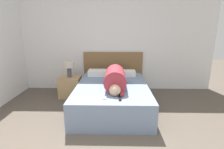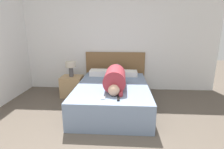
% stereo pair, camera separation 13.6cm
% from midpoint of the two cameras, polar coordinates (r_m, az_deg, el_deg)
% --- Properties ---
extents(wall_back, '(5.51, 0.06, 2.60)m').
position_cam_midpoint_polar(wall_back, '(4.57, -0.26, 11.20)').
color(wall_back, white).
rests_on(wall_back, ground_plane).
extents(bed, '(1.41, 1.97, 0.49)m').
position_cam_midpoint_polar(bed, '(3.60, 1.24, -7.05)').
color(bed, '#7589A8').
rests_on(bed, ground_plane).
extents(headboard, '(1.53, 0.04, 1.00)m').
position_cam_midpoint_polar(headboard, '(4.61, 1.86, 1.14)').
color(headboard, brown).
rests_on(headboard, ground_plane).
extents(nightstand, '(0.49, 0.41, 0.48)m').
position_cam_midpoint_polar(nightstand, '(4.30, -12.03, -3.76)').
color(nightstand, tan).
rests_on(nightstand, ground_plane).
extents(table_lamp, '(0.24, 0.24, 0.36)m').
position_cam_midpoint_polar(table_lamp, '(4.17, -12.39, 2.70)').
color(table_lamp, '#4C4C51').
rests_on(table_lamp, nightstand).
extents(person_lying, '(0.39, 1.64, 0.39)m').
position_cam_midpoint_polar(person_lying, '(3.46, 2.27, -0.74)').
color(person_lying, tan).
rests_on(person_lying, bed).
extents(pillow_near_headboard, '(0.51, 0.30, 0.13)m').
position_cam_midpoint_polar(pillow_near_headboard, '(4.21, -2.77, 0.62)').
color(pillow_near_headboard, white).
rests_on(pillow_near_headboard, bed).
extents(pillow_second, '(0.49, 0.30, 0.12)m').
position_cam_midpoint_polar(pillow_second, '(4.19, 5.76, 0.40)').
color(pillow_second, white).
rests_on(pillow_second, bed).
extents(tv_remote, '(0.04, 0.15, 0.02)m').
position_cam_midpoint_polar(tv_remote, '(2.80, 3.50, -7.91)').
color(tv_remote, black).
rests_on(tv_remote, bed).
extents(cell_phone, '(0.06, 0.13, 0.01)m').
position_cam_midpoint_polar(cell_phone, '(2.86, -1.48, -7.56)').
color(cell_phone, '#B2B7BC').
rests_on(cell_phone, bed).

